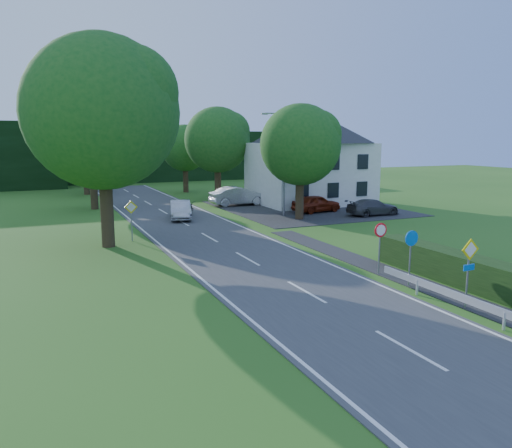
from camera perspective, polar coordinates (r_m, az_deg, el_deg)
name	(u,v)px	position (r m, az deg, el deg)	size (l,w,h in m)	color
road	(233,251)	(27.12, -2.65, -3.10)	(7.00, 80.00, 0.04)	#3E3F41
parking_pad	(307,208)	(43.81, 5.82, 1.82)	(14.00, 16.00, 0.04)	#252528
line_edge_left	(174,256)	(26.15, -9.31, -3.66)	(0.12, 80.00, 0.01)	white
line_edge_right	(286,245)	(28.43, 3.47, -2.46)	(0.12, 80.00, 0.01)	white
line_centre	(233,251)	(27.12, -2.65, -3.05)	(0.12, 80.00, 0.01)	white
tree_main	(103,143)	(28.86, -17.04, 8.88)	(9.40, 9.40, 11.64)	#18521A
tree_left_far	(92,159)	(44.91, -18.22, 7.05)	(7.00, 7.00, 8.58)	#18521A
tree_right_far	(217,154)	(49.52, -4.42, 8.02)	(7.40, 7.40, 9.09)	#18521A
tree_left_back	(85,157)	(56.90, -18.97, 7.24)	(6.60, 6.60, 8.07)	#18521A
tree_right_back	(185,159)	(56.86, -8.10, 7.41)	(6.20, 6.20, 7.56)	#18521A
tree_right_mid	(300,162)	(37.35, 5.06, 7.04)	(7.00, 7.00, 8.58)	#18521A
treeline_right	(168,156)	(72.84, -10.06, 7.65)	(30.00, 5.00, 7.00)	black
house_white	(310,156)	(47.01, 6.22, 7.73)	(10.60, 8.40, 8.60)	silver
streetlight	(283,159)	(38.90, 3.06, 7.43)	(2.03, 0.18, 8.00)	gray
sign_priority_right	(469,261)	(19.24, 23.18, -3.86)	(0.78, 0.09, 2.59)	gray
sign_roundabout	(411,247)	(21.35, 17.28, -2.55)	(0.64, 0.08, 2.37)	gray
sign_speed_limit	(380,236)	(22.83, 14.02, -1.37)	(0.64, 0.11, 2.37)	gray
sign_priority_left	(131,213)	(30.37, -14.08, 1.27)	(0.78, 0.09, 2.44)	gray
moving_car	(180,210)	(37.97, -8.63, 1.63)	(1.48, 4.24, 1.40)	#B0B1B5
motorcycle	(191,207)	(40.50, -7.41, 1.91)	(0.69, 1.99, 1.05)	black
parked_car_red	(316,203)	(41.33, 6.90, 2.36)	(1.70, 4.23, 1.44)	maroon
parked_car_silver_a	(238,196)	(45.17, -2.06, 3.22)	(1.79, 5.14, 1.69)	#B4B4B9
parked_car_grey	(373,207)	(40.49, 13.21, 1.89)	(1.78, 4.37, 1.27)	#444348
parasol	(309,195)	(45.66, 6.07, 3.35)	(2.03, 2.07, 1.87)	#AF140E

